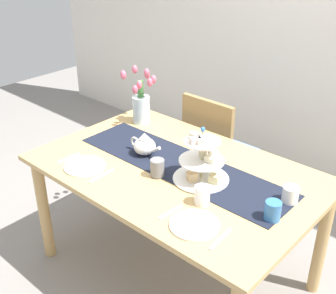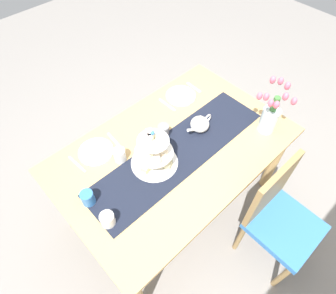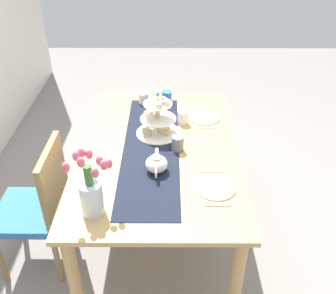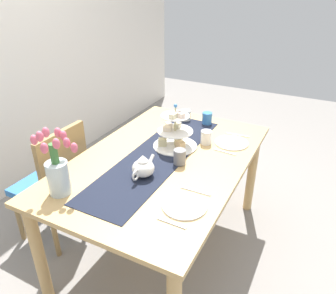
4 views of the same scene
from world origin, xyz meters
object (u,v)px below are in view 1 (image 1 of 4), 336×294
knife_left (101,176)px  mug_grey (157,168)px  chair_left (215,148)px  tulip_vase (141,103)px  knife_right (220,239)px  fork_left (69,158)px  mug_orange (273,211)px  dining_table (176,184)px  mug_white_text (202,195)px  cream_jug (290,195)px  dinner_plate_left (85,166)px  teapot (144,145)px  tiered_cake_stand (202,163)px  fork_right (170,212)px  dinner_plate_right (194,225)px

knife_left → mug_grey: 0.31m
chair_left → tulip_vase: 0.67m
knife_right → mug_grey: bearing=160.1°
tulip_vase → fork_left: size_ratio=2.58×
fork_left → mug_orange: mug_orange is taller
dining_table → mug_white_text: bearing=-28.4°
cream_jug → knife_right: (-0.08, -0.46, -0.04)m
dinner_plate_left → mug_white_text: bearing=12.8°
teapot → knife_left: 0.34m
dining_table → cream_jug: (0.63, 0.13, 0.14)m
tiered_cake_stand → fork_right: (0.08, -0.34, -0.10)m
tulip_vase → dining_table: bearing=-28.1°
fork_left → tulip_vase: bearing=94.3°
tulip_vase → tiered_cake_stand: bearing=-22.0°
fork_left → knife_right: size_ratio=0.88×
mug_grey → dinner_plate_right: bearing=-25.9°
fork_right → mug_white_text: mug_white_text is taller
fork_left → dining_table: bearing=31.7°
cream_jug → mug_grey: bearing=-158.6°
tiered_cake_stand → fork_left: tiered_cake_stand is taller
dinner_plate_right → mug_grey: size_ratio=2.42×
knife_right → mug_grey: mug_grey is taller
chair_left → knife_right: 1.35m
cream_jug → knife_left: cream_jug is taller
cream_jug → mug_orange: bearing=-88.0°
dining_table → fork_left: 0.64m
fork_right → mug_grey: mug_grey is taller
chair_left → mug_grey: (0.23, -0.86, 0.30)m
knife_right → mug_orange: 0.29m
teapot → fork_left: 0.44m
tiered_cake_stand → chair_left: bearing=120.4°
chair_left → mug_orange: chair_left is taller
cream_jug → chair_left: bearing=145.3°
knife_left → mug_orange: mug_orange is taller
cream_jug → mug_white_text: (-0.31, -0.30, 0.01)m
teapot → mug_white_text: (0.56, -0.17, -0.01)m
fork_right → mug_grey: 0.34m
chair_left → cream_jug: size_ratio=10.71×
dining_table → fork_left: fork_left is taller
teapot → dinner_plate_right: size_ratio=1.04×
knife_right → tiered_cake_stand: bearing=137.4°
dining_table → cream_jug: bearing=11.4°
mug_grey → fork_right: bearing=-36.7°
dinner_plate_left → fork_right: (0.64, 0.00, -0.00)m
mug_orange → fork_left: bearing=-166.7°
mug_white_text → dinner_plate_right: bearing=-63.0°
fork_left → cream_jug: bearing=21.5°
fork_right → cream_jug: bearing=50.6°
tulip_vase → dinner_plate_right: bearing=-33.2°
mug_grey → knife_left: bearing=-137.7°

